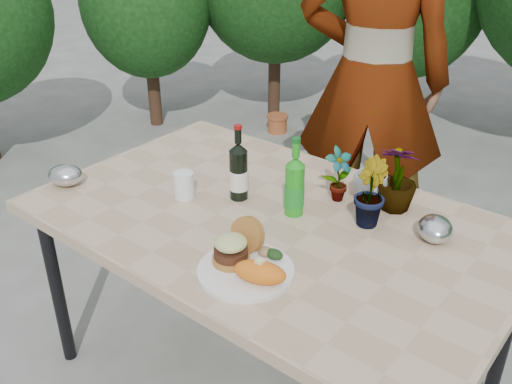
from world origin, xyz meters
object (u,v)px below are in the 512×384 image
Objects in this scene: dinner_plate at (246,271)px; wine_bottle at (239,172)px; person at (373,80)px; patio_table at (271,232)px.

dinner_plate is 1.01× the size of wine_bottle.
wine_bottle is at bearing 66.42° from person.
dinner_plate is at bearing 80.02° from person.
person reaches higher than dinner_plate.
patio_table is 1.02m from person.
person is at bearing 99.57° from wine_bottle.
person is (-0.30, 1.27, 0.20)m from dinner_plate.
person is (-0.17, 0.97, 0.26)m from patio_table.
person is (0.00, 0.94, 0.10)m from wine_bottle.
patio_table is 0.33m from dinner_plate.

